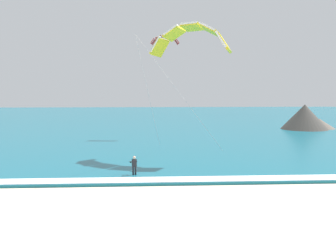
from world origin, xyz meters
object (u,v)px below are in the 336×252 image
object	(u,v)px
surfboard	(134,177)
kite_distant	(165,39)
kitesurfer	(134,165)
kite_primary	(191,36)

from	to	relation	value
surfboard	kite_distant	world-z (taller)	kite_distant
surfboard	kitesurfer	world-z (taller)	kitesurfer
kitesurfer	kite_primary	size ratio (longest dim) A/B	0.14
kitesurfer	kite_distant	xyz separation A→B (m)	(3.59, 24.22, 13.01)
surfboard	kite_primary	distance (m)	14.95
surfboard	kite_distant	xyz separation A→B (m)	(3.58, 24.24, 13.92)
kite_primary	kite_distant	size ratio (longest dim) A/B	2.96
kite_primary	surfboard	bearing A→B (deg)	-125.25
surfboard	kite_primary	bearing A→B (deg)	54.75
kitesurfer	kite_distant	size ratio (longest dim) A/B	0.42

